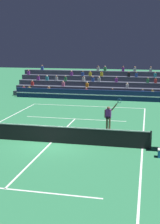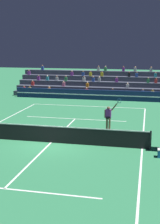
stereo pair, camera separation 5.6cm
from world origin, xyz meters
The scene contains 7 objects.
ground_plane centered at (0.00, 0.00, 0.00)m, with size 120.00×120.00×0.00m, color #2D7A4C.
court_lines centered at (0.00, 0.00, 0.00)m, with size 11.10×23.90×0.01m.
tennis_net centered at (0.00, 0.00, 0.54)m, with size 12.00×0.10×1.10m.
sponsor_banner_wall centered at (0.00, 15.68, 0.55)m, with size 18.00×0.26×1.10m.
bleacher_stand centered at (0.00, 19.48, 1.02)m, with size 19.73×4.75×3.38m.
tennis_player centered at (3.09, 3.52, 0.98)m, with size 1.23×0.42×2.38m.
tennis_ball centered at (2.72, 10.18, 0.03)m, with size 0.07×0.07×0.07m, color #C6DB33.
Camera 2 is at (5.66, -17.50, 5.86)m, focal length 50.00 mm.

